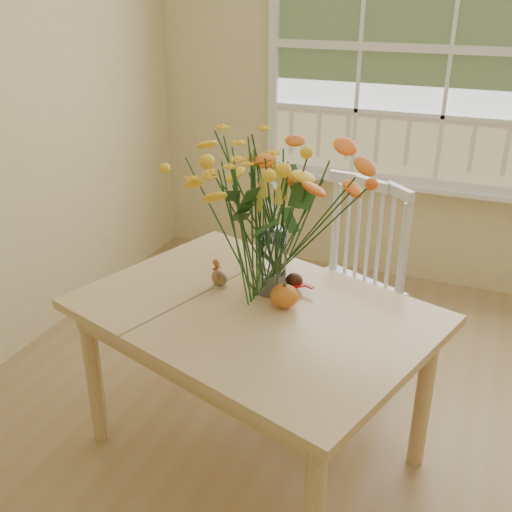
% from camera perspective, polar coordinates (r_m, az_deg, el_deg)
% --- Properties ---
extents(wall_back, '(4.00, 0.02, 2.70)m').
position_cam_1_polar(wall_back, '(4.00, 17.80, 15.41)').
color(wall_back, beige).
rests_on(wall_back, floor).
extents(window, '(2.42, 0.12, 1.74)m').
position_cam_1_polar(window, '(3.94, 18.09, 17.92)').
color(window, silver).
rests_on(window, wall_back).
extents(dining_table, '(1.59, 1.34, 0.73)m').
position_cam_1_polar(dining_table, '(2.46, -0.18, -6.79)').
color(dining_table, tan).
rests_on(dining_table, floor).
extents(windsor_chair, '(0.63, 0.61, 1.03)m').
position_cam_1_polar(windsor_chair, '(3.04, 9.16, -1.91)').
color(windsor_chair, white).
rests_on(windsor_chair, floor).
extents(flower_vase, '(0.58, 0.58, 0.69)m').
position_cam_1_polar(flower_vase, '(2.37, 1.56, 5.54)').
color(flower_vase, white).
rests_on(flower_vase, dining_table).
extents(pumpkin, '(0.11, 0.11, 0.09)m').
position_cam_1_polar(pumpkin, '(2.40, 2.71, -3.90)').
color(pumpkin, orange).
rests_on(pumpkin, dining_table).
extents(turkey_figurine, '(0.10, 0.09, 0.10)m').
position_cam_1_polar(turkey_figurine, '(2.56, -3.50, -2.09)').
color(turkey_figurine, '#CCB78C').
rests_on(turkey_figurine, dining_table).
extents(dark_gourd, '(0.12, 0.07, 0.07)m').
position_cam_1_polar(dark_gourd, '(2.54, 3.65, -2.45)').
color(dark_gourd, '#38160F').
rests_on(dark_gourd, dining_table).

